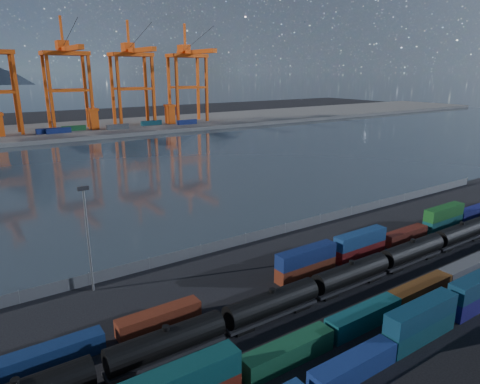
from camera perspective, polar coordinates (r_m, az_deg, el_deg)
ground at (r=65.72m, az=15.34°, el=-14.48°), size 700.00×700.00×0.00m
harbor_water at (r=151.11m, az=-16.19°, el=2.82°), size 700.00×700.00×0.00m
far_quay at (r=251.67m, az=-23.86°, el=7.37°), size 700.00×70.00×2.00m
container_row_south at (r=47.96m, az=9.41°, el=-23.92°), size 139.48×2.40×5.11m
container_row_mid at (r=62.12m, az=17.52°, el=-14.72°), size 141.56×2.50×5.32m
container_row_north at (r=78.94m, az=14.62°, el=-7.58°), size 127.75×2.31×4.93m
tanker_string at (r=75.01m, az=18.55°, el=-8.85°), size 123.19×3.16×4.52m
waterfront_fence at (r=83.88m, az=0.77°, el=-6.23°), size 160.12×0.12×2.20m
yard_light_mast at (r=67.52m, az=-19.63°, el=-5.27°), size 1.60×0.40×16.60m
gantry_cranes at (r=241.97m, az=-26.31°, el=15.23°), size 197.78×43.73×59.22m
quay_containers at (r=235.39m, az=-25.88°, el=7.19°), size 172.58×10.99×2.60m
straddle_carriers at (r=240.67m, az=-24.17°, el=8.64°), size 140.00×7.00×11.10m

